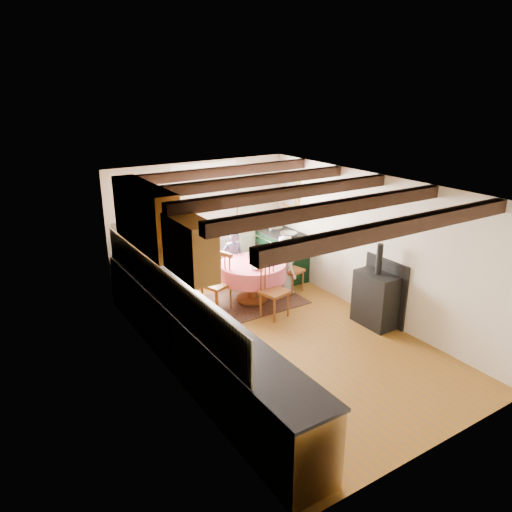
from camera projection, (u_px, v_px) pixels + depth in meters
floor at (284, 341)px, 7.45m from camera, size 3.60×5.50×0.00m
ceiling at (287, 186)px, 6.65m from camera, size 3.60×5.50×0.00m
wall_back at (201, 225)px, 9.24m from camera, size 3.60×0.00×2.40m
wall_front at (446, 351)px, 4.86m from camera, size 3.60×0.00×2.40m
wall_left at (170, 296)px, 6.14m from camera, size 0.00×5.50×2.40m
wall_right at (375, 247)px, 7.96m from camera, size 0.00×5.50×2.40m
beam_a at (399, 227)px, 5.09m from camera, size 3.60×0.16×0.16m
beam_b at (336, 208)px, 5.88m from camera, size 3.60×0.16×0.16m
beam_c at (287, 193)px, 6.68m from camera, size 3.60×0.16×0.16m
beam_d at (249, 181)px, 7.47m from camera, size 3.60×0.16×0.16m
beam_e at (218, 172)px, 8.27m from camera, size 3.60×0.16×0.16m
splash_left at (162, 287)px, 6.39m from camera, size 0.02×4.50×0.55m
splash_back at (151, 233)px, 8.71m from camera, size 1.40×0.02×0.55m
base_cabinet_left at (194, 342)px, 6.54m from camera, size 0.60×5.30×0.88m
base_cabinet_back at (158, 278)px, 8.72m from camera, size 1.30×0.60×0.88m
worktop_left at (194, 311)px, 6.40m from camera, size 0.64×5.30×0.04m
worktop_back at (156, 254)px, 8.55m from camera, size 1.30×0.64×0.04m
wall_cabinet_glass at (145, 216)px, 6.93m from camera, size 0.34×1.80×0.90m
wall_cabinet_solid at (190, 247)px, 5.75m from camera, size 0.34×0.90×0.70m
window_frame at (205, 204)px, 9.14m from camera, size 1.34×0.03×1.54m
window_pane at (205, 204)px, 9.14m from camera, size 1.20×0.01×1.40m
curtain_left at (167, 237)px, 8.81m from camera, size 0.35×0.10×2.10m
curtain_right at (246, 224)px, 9.67m from camera, size 0.35×0.10×2.10m
curtain_rod at (206, 172)px, 8.87m from camera, size 2.00×0.03×0.03m
wall_picture at (291, 192)px, 9.61m from camera, size 0.04×0.50×0.60m
wall_plate at (249, 193)px, 9.58m from camera, size 0.30×0.02×0.30m
rug at (252, 300)px, 8.85m from camera, size 1.72×1.34×0.01m
dining_table at (252, 282)px, 8.73m from camera, size 1.20×1.20×0.72m
chair_near at (275, 290)px, 8.09m from camera, size 0.51×0.52×0.97m
chair_left at (216, 282)px, 8.33m from camera, size 0.58×0.57×1.03m
chair_right at (291, 268)px, 9.10m from camera, size 0.50×0.48×0.93m
aga_range at (281, 255)px, 9.76m from camera, size 0.69×1.06×0.98m
cast_iron_stove at (377, 285)px, 7.76m from camera, size 0.42×0.69×1.38m
child_far at (233, 260)px, 9.22m from camera, size 0.48×0.37×1.16m
child_right at (285, 265)px, 9.01m from camera, size 0.41×0.58×1.12m
bowl_a at (256, 268)px, 8.32m from camera, size 0.20×0.20×0.05m
bowl_b at (252, 256)px, 8.87m from camera, size 0.24×0.24×0.06m
cup at (253, 261)px, 8.59m from camera, size 0.10×0.10×0.09m
canister_tall at (139, 249)px, 8.36m from camera, size 0.14×0.14×0.24m
canister_wide at (150, 246)px, 8.59m from camera, size 0.19×0.19×0.21m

